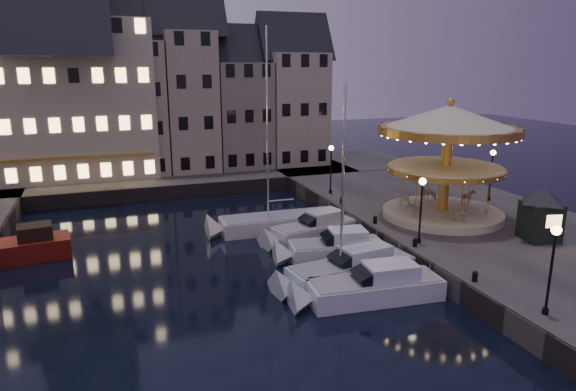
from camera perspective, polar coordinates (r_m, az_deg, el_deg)
name	(u,v)px	position (r m, az deg, el deg)	size (l,w,h in m)	color
ground	(318,284)	(29.66, 3.39, -9.82)	(160.00, 160.00, 0.00)	black
quay_east	(458,220)	(41.14, 18.32, -2.59)	(16.00, 56.00, 1.30)	#474442
quay_north	(139,181)	(54.17, -16.26, 1.56)	(44.00, 12.00, 1.30)	#474442
quaywall_e	(364,231)	(36.91, 8.40, -3.92)	(0.15, 44.00, 1.30)	#47423A
quaywall_n	(166,193)	(48.48, -13.45, 0.28)	(48.00, 0.15, 1.30)	#47423A
streetlamp_a	(553,257)	(25.23, 27.34, -6.10)	(0.44, 0.44, 4.17)	black
streetlamp_b	(421,201)	(32.47, 14.60, -0.59)	(0.44, 0.44, 4.17)	black
streetlamp_c	(331,162)	(43.98, 4.80, 3.69)	(0.44, 0.44, 4.17)	black
streetlamp_d	(492,168)	(44.68, 21.70, 2.88)	(0.44, 0.44, 4.17)	black
bollard_a	(475,276)	(28.35, 20.06, -8.38)	(0.30, 0.30, 0.57)	black
bollard_b	(415,242)	(32.44, 13.94, -5.03)	(0.30, 0.30, 0.57)	black
bollard_c	(375,219)	(36.49, 9.66, -2.62)	(0.30, 0.30, 0.57)	black
bollard_d	(341,200)	(41.18, 5.96, -0.53)	(0.30, 0.30, 0.57)	black
townhouse_na	(5,112)	(55.75, -28.90, 8.14)	(5.50, 8.00, 12.80)	gray
townhouse_nb	(67,105)	(55.11, -23.32, 9.22)	(6.16, 8.00, 13.80)	gray
townhouse_nc	(131,98)	(55.04, -17.00, 10.28)	(6.82, 8.00, 14.80)	tan
townhouse_nd	(188,92)	(55.58, -11.01, 11.18)	(5.50, 8.00, 15.80)	tan
townhouse_ne	(239,106)	(56.76, -5.41, 9.92)	(6.16, 8.00, 12.80)	gray
townhouse_nf	(292,100)	(58.49, 0.43, 10.61)	(6.82, 8.00, 13.80)	#B1A48D
hotel_corner	(66,89)	(55.02, -23.42, 10.78)	(17.60, 9.00, 16.80)	beige
motorboat_b	(368,289)	(27.84, 8.83, -10.21)	(8.25, 2.98, 2.15)	silver
motorboat_c	(346,270)	(29.90, 6.42, -8.27)	(8.76, 3.36, 11.57)	silver
motorboat_d	(330,250)	(33.08, 4.72, -6.03)	(7.10, 3.27, 2.15)	silver
motorboat_e	(311,231)	(36.63, 2.53, -3.94)	(7.48, 3.65, 2.15)	silver
motorboat_f	(272,224)	(38.56, -1.77, -3.15)	(9.96, 2.88, 13.25)	beige
red_fishing_boat	(14,251)	(37.01, -28.19, -5.42)	(7.21, 3.25, 5.79)	maroon
carousel	(448,140)	(38.03, 17.33, 5.90)	(9.82, 9.82, 8.60)	beige
ticket_kiosk	(542,205)	(35.91, 26.41, -1.00)	(3.23, 3.23, 3.79)	black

